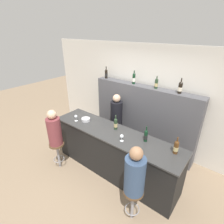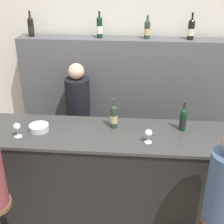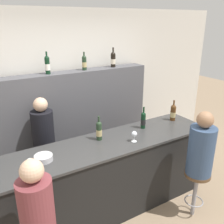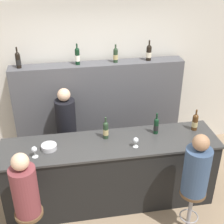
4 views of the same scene
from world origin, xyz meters
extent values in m
cube|color=beige|center=(0.00, 1.72, 1.30)|extent=(6.40, 0.05, 2.60)
cube|color=black|center=(0.00, 0.32, 0.49)|extent=(2.83, 0.65, 0.98)
cube|color=#333333|center=(0.00, 0.32, 0.99)|extent=(2.87, 0.69, 0.03)
cube|color=#4C4C51|center=(0.00, 1.50, 0.84)|extent=(2.69, 0.28, 1.68)
cylinder|color=#233823|center=(-0.05, 0.45, 1.11)|extent=(0.07, 0.07, 0.21)
cylinder|color=tan|center=(-0.05, 0.45, 1.10)|extent=(0.07, 0.07, 0.08)
sphere|color=#233823|center=(-0.05, 0.45, 1.21)|extent=(0.07, 0.07, 0.07)
cylinder|color=#233823|center=(-0.05, 0.45, 1.27)|extent=(0.02, 0.02, 0.09)
cylinder|color=black|center=(0.64, 0.45, 1.10)|extent=(0.07, 0.07, 0.20)
cylinder|color=black|center=(0.64, 0.45, 1.09)|extent=(0.07, 0.07, 0.08)
sphere|color=black|center=(0.64, 0.45, 1.20)|extent=(0.07, 0.07, 0.07)
cylinder|color=black|center=(0.64, 0.45, 1.27)|extent=(0.02, 0.02, 0.10)
cylinder|color=black|center=(-1.17, 1.50, 1.78)|extent=(0.07, 0.07, 0.20)
cylinder|color=black|center=(-1.17, 1.50, 1.77)|extent=(0.07, 0.07, 0.08)
sphere|color=black|center=(-1.17, 1.50, 1.88)|extent=(0.07, 0.07, 0.07)
cylinder|color=black|center=(-1.17, 1.50, 1.94)|extent=(0.02, 0.02, 0.10)
cylinder|color=black|center=(-0.31, 1.50, 1.79)|extent=(0.07, 0.07, 0.22)
cylinder|color=white|center=(-0.31, 1.50, 1.78)|extent=(0.07, 0.07, 0.09)
sphere|color=black|center=(-0.31, 1.50, 1.90)|extent=(0.07, 0.07, 0.07)
cylinder|color=black|center=(-0.31, 1.50, 1.96)|extent=(0.02, 0.02, 0.08)
cylinder|color=#233823|center=(0.27, 1.50, 1.77)|extent=(0.07, 0.07, 0.19)
cylinder|color=tan|center=(0.27, 1.50, 1.77)|extent=(0.07, 0.07, 0.08)
sphere|color=#233823|center=(0.27, 1.50, 1.87)|extent=(0.07, 0.07, 0.07)
cylinder|color=#233823|center=(0.27, 1.50, 1.92)|extent=(0.02, 0.02, 0.07)
cylinder|color=black|center=(0.80, 1.50, 1.78)|extent=(0.08, 0.08, 0.20)
cylinder|color=beige|center=(0.80, 1.50, 1.77)|extent=(0.08, 0.08, 0.08)
sphere|color=black|center=(0.80, 1.50, 1.88)|extent=(0.08, 0.08, 0.08)
cylinder|color=black|center=(0.80, 1.50, 1.95)|extent=(0.02, 0.02, 0.10)
cylinder|color=silver|center=(-0.96, 0.18, 1.01)|extent=(0.07, 0.07, 0.00)
cylinder|color=silver|center=(-0.96, 0.18, 1.05)|extent=(0.01, 0.01, 0.08)
sphere|color=silver|center=(-0.96, 0.18, 1.12)|extent=(0.07, 0.07, 0.07)
cylinder|color=silver|center=(0.30, 0.18, 1.01)|extent=(0.07, 0.07, 0.00)
cylinder|color=silver|center=(0.30, 0.18, 1.04)|extent=(0.01, 0.01, 0.07)
sphere|color=silver|center=(0.30, 0.18, 1.11)|extent=(0.07, 0.07, 0.07)
cylinder|color=#B7B7BC|center=(-0.79, 0.32, 1.04)|extent=(0.20, 0.20, 0.06)
cylinder|color=brown|center=(0.91, -0.34, 0.62)|extent=(0.32, 0.32, 0.04)
cylinder|color=black|center=(-0.56, 1.15, 0.63)|extent=(0.30, 0.30, 1.26)
sphere|color=#D8AD8C|center=(-0.56, 1.15, 1.35)|extent=(0.19, 0.19, 0.19)
camera|label=1|loc=(1.82, -2.04, 2.88)|focal=28.00mm
camera|label=2|loc=(0.17, -2.35, 2.56)|focal=50.00mm
camera|label=3|loc=(-1.37, -2.05, 2.42)|focal=40.00mm
camera|label=4|loc=(-0.56, -3.01, 3.31)|focal=50.00mm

